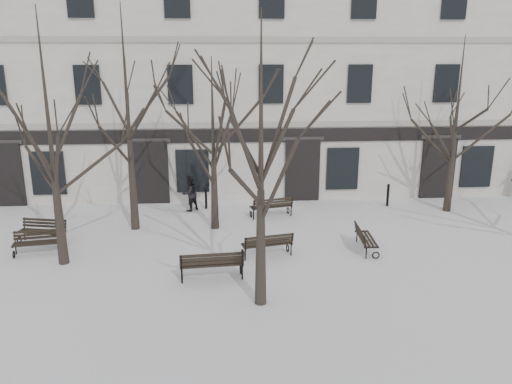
{
  "coord_description": "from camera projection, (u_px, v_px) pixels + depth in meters",
  "views": [
    {
      "loc": [
        -0.18,
        -14.56,
        6.75
      ],
      "look_at": [
        1.0,
        3.0,
        1.82
      ],
      "focal_mm": 35.0,
      "sensor_mm": 36.0,
      "label": 1
    }
  ],
  "objects": [
    {
      "name": "tree_1",
      "position": [
        47.0,
        110.0,
        15.21
      ],
      "size": [
        5.68,
        5.68,
        8.11
      ],
      "color": "black",
      "rests_on": "ground"
    },
    {
      "name": "ground",
      "position": [
        231.0,
        273.0,
        15.82
      ],
      "size": [
        100.0,
        100.0,
        0.0
      ],
      "primitive_type": "plane",
      "color": "white",
      "rests_on": "ground"
    },
    {
      "name": "tree_2",
      "position": [
        261.0,
        130.0,
        12.62
      ],
      "size": [
        5.45,
        5.45,
        7.79
      ],
      "color": "black",
      "rests_on": "ground"
    },
    {
      "name": "bench_5",
      "position": [
        365.0,
        238.0,
        17.56
      ],
      "size": [
        0.7,
        1.69,
        0.83
      ],
      "rotation": [
        0.0,
        0.0,
        1.51
      ],
      "color": "black",
      "rests_on": "ground"
    },
    {
      "name": "pedestrian_b",
      "position": [
        190.0,
        210.0,
        22.11
      ],
      "size": [
        0.97,
        0.96,
        1.58
      ],
      "primitive_type": "imported",
      "rotation": [
        0.0,
        0.0,
        3.87
      ],
      "color": "black",
      "rests_on": "ground"
    },
    {
      "name": "bench_3",
      "position": [
        38.0,
        242.0,
        17.24
      ],
      "size": [
        1.7,
        0.84,
        0.82
      ],
      "rotation": [
        0.0,
        0.0,
        0.15
      ],
      "color": "black",
      "rests_on": "ground"
    },
    {
      "name": "bench_0",
      "position": [
        42.0,
        230.0,
        18.26
      ],
      "size": [
        1.8,
        0.96,
        0.87
      ],
      "rotation": [
        0.0,
        0.0,
        -0.21
      ],
      "color": "black",
      "rests_on": "ground"
    },
    {
      "name": "bench_1",
      "position": [
        212.0,
        264.0,
        15.24
      ],
      "size": [
        1.99,
        0.87,
        0.98
      ],
      "rotation": [
        0.0,
        0.0,
        3.23
      ],
      "color": "black",
      "rests_on": "ground"
    },
    {
      "name": "building",
      "position": [
        225.0,
        76.0,
        26.78
      ],
      "size": [
        40.4,
        10.2,
        11.4
      ],
      "color": "silver",
      "rests_on": "ground"
    },
    {
      "name": "bollard_a",
      "position": [
        206.0,
        197.0,
        22.23
      ],
      "size": [
        0.13,
        0.13,
        0.99
      ],
      "color": "black",
      "rests_on": "ground"
    },
    {
      "name": "bench_2",
      "position": [
        268.0,
        244.0,
        16.98
      ],
      "size": [
        1.81,
        0.97,
        0.87
      ],
      "rotation": [
        0.0,
        0.0,
        3.35
      ],
      "color": "black",
      "rests_on": "ground"
    },
    {
      "name": "tree_6",
      "position": [
        458.0,
        104.0,
        20.82
      ],
      "size": [
        5.22,
        5.22,
        7.46
      ],
      "color": "black",
      "rests_on": "ground"
    },
    {
      "name": "bollard_b",
      "position": [
        388.0,
        194.0,
        22.61
      ],
      "size": [
        0.13,
        0.13,
        1.04
      ],
      "color": "black",
      "rests_on": "ground"
    },
    {
      "name": "tree_5",
      "position": [
        213.0,
        124.0,
        18.78
      ],
      "size": [
        4.64,
        4.64,
        6.63
      ],
      "color": "black",
      "rests_on": "ground"
    },
    {
      "name": "tree_4",
      "position": [
        126.0,
        93.0,
        18.39
      ],
      "size": [
        5.95,
        5.95,
        8.51
      ],
      "color": "black",
      "rests_on": "ground"
    },
    {
      "name": "bench_4",
      "position": [
        272.0,
        206.0,
        21.09
      ],
      "size": [
        1.87,
        1.05,
        0.9
      ],
      "rotation": [
        0.0,
        0.0,
        3.38
      ],
      "color": "black",
      "rests_on": "ground"
    }
  ]
}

